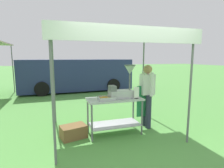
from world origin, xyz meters
The scene contains 9 objects.
ground_plane centered at (0.00, 6.00, 0.00)m, with size 70.00×70.00×0.00m, color #519342.
stall_canopy centered at (-0.10, 1.02, 2.24)m, with size 2.88×2.28×2.33m.
donut_cart centered at (-0.10, 0.92, 0.62)m, with size 1.28×0.60×0.86m.
donut_tray centered at (-0.32, 0.85, 0.88)m, with size 0.38×0.27×0.07m.
donut_fryer centered at (0.11, 0.93, 1.13)m, with size 0.63×0.28×0.77m.
menu_sign centered at (0.37, 0.75, 0.97)m, with size 0.13×0.05×0.27m.
vendor centered at (0.82, 1.08, 0.90)m, with size 0.45×0.53×1.61m.
supply_crate centered at (-1.05, 0.98, 0.14)m, with size 0.63×0.50×0.28m.
van_navy centered at (-0.30, 6.91, 0.88)m, with size 5.78×2.23×1.69m.
Camera 1 is at (-1.37, -2.92, 1.79)m, focal length 28.63 mm.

